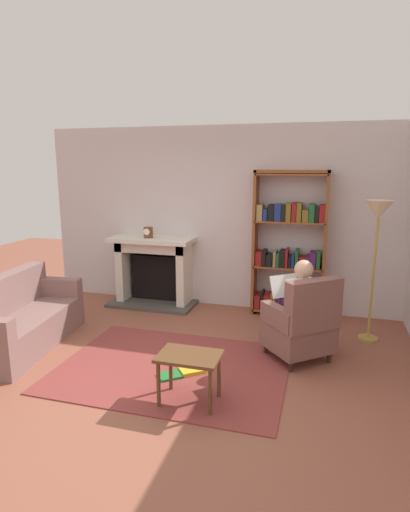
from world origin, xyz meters
TOP-DOWN VIEW (x-y plane):
  - ground at (0.00, 0.00)m, footprint 14.00×14.00m
  - back_wall at (0.00, 2.55)m, footprint 5.60×0.10m
  - area_rug at (0.00, 0.30)m, footprint 2.40×1.80m
  - fireplace at (-1.03, 2.30)m, footprint 1.31×0.64m
  - mantel_clock at (-1.08, 2.20)m, footprint 0.14×0.14m
  - bookshelf at (1.00, 2.33)m, footprint 1.01×0.32m
  - armchair_reading at (1.30, 0.87)m, footprint 0.89×0.89m
  - seated_reader at (1.22, 0.96)m, footprint 0.57×0.59m
  - sofa_floral at (-1.94, 0.34)m, footprint 0.94×1.78m
  - side_table at (0.38, -0.28)m, footprint 0.56×0.39m
  - scattered_books at (0.17, 0.21)m, footprint 0.50×0.47m
  - floor_lamp at (2.07, 1.69)m, footprint 0.32×0.32m

SIDE VIEW (x-z plane):
  - ground at x=0.00m, z-range 0.00..0.00m
  - area_rug at x=0.00m, z-range 0.00..0.01m
  - scattered_books at x=0.17m, z-range 0.01..0.05m
  - sofa_floral at x=-1.94m, z-range -0.10..0.75m
  - side_table at x=0.38m, z-range 0.16..0.63m
  - armchair_reading at x=1.30m, z-range -0.06..0.91m
  - fireplace at x=-1.03m, z-range 0.03..1.09m
  - seated_reader at x=1.22m, z-range 0.05..1.19m
  - bookshelf at x=1.00m, z-range -0.05..2.02m
  - mantel_clock at x=-1.08m, z-range 1.06..1.22m
  - back_wall at x=0.00m, z-range 0.00..2.70m
  - floor_lamp at x=2.07m, z-range 0.60..2.33m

